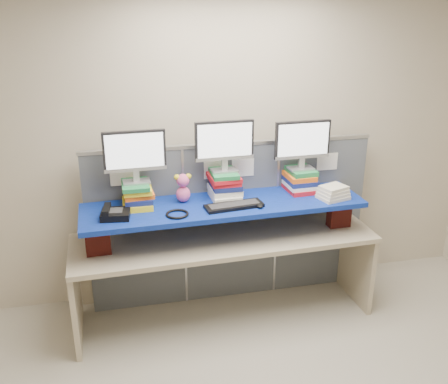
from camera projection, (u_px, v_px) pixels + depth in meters
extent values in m
cube|color=beige|center=(306.00, 249.00, 2.75)|extent=(5.00, 4.00, 2.80)
cube|color=#4B5058|center=(136.00, 233.00, 4.43)|extent=(0.85, 0.05, 1.50)
cube|color=#4B5058|center=(231.00, 224.00, 4.61)|extent=(0.85, 0.05, 1.50)
cube|color=#4B5058|center=(318.00, 216.00, 4.79)|extent=(0.85, 0.05, 1.50)
cube|color=#B4B7BB|center=(231.00, 144.00, 4.33)|extent=(2.60, 0.06, 0.03)
cube|color=white|center=(122.00, 176.00, 4.19)|extent=(0.20, 0.00, 0.16)
cube|color=white|center=(215.00, 170.00, 4.35)|extent=(0.20, 0.00, 0.16)
cube|color=white|center=(243.00, 168.00, 4.40)|extent=(0.20, 0.00, 0.16)
cube|color=white|center=(327.00, 162.00, 4.57)|extent=(0.20, 0.00, 0.16)
cube|color=tan|center=(224.00, 238.00, 4.29)|extent=(2.61, 0.83, 0.04)
cube|color=tan|center=(76.00, 298.00, 4.14)|extent=(0.06, 0.70, 0.74)
cube|color=tan|center=(354.00, 261.00, 4.73)|extent=(0.06, 0.70, 0.74)
cube|color=maroon|center=(98.00, 238.00, 3.95)|extent=(0.20, 0.11, 0.27)
cube|color=maroon|center=(339.00, 212.00, 4.43)|extent=(0.20, 0.11, 0.27)
cube|color=navy|center=(224.00, 205.00, 4.18)|extent=(2.37, 0.66, 0.04)
cube|color=yellow|center=(137.00, 204.00, 4.10)|extent=(0.24, 0.28, 0.05)
cube|color=navy|center=(138.00, 198.00, 4.09)|extent=(0.23, 0.28, 0.04)
cube|color=orange|center=(138.00, 193.00, 4.09)|extent=(0.25, 0.28, 0.04)
cube|color=yellow|center=(137.00, 188.00, 4.07)|extent=(0.23, 0.30, 0.04)
cube|color=#1F773E|center=(135.00, 185.00, 4.04)|extent=(0.22, 0.29, 0.03)
cube|color=white|center=(225.00, 196.00, 4.27)|extent=(0.25, 0.29, 0.05)
cube|color=white|center=(225.00, 190.00, 4.27)|extent=(0.26, 0.30, 0.05)
cube|color=navy|center=(225.00, 185.00, 4.24)|extent=(0.24, 0.27, 0.04)
cube|color=red|center=(224.00, 180.00, 4.24)|extent=(0.24, 0.30, 0.03)
cube|color=red|center=(224.00, 177.00, 4.21)|extent=(0.26, 0.30, 0.04)
cube|color=#1F773E|center=(224.00, 173.00, 4.20)|extent=(0.22, 0.30, 0.03)
cube|color=red|center=(300.00, 189.00, 4.44)|extent=(0.25, 0.30, 0.04)
cube|color=white|center=(300.00, 185.00, 4.42)|extent=(0.25, 0.28, 0.03)
cube|color=navy|center=(300.00, 180.00, 4.42)|extent=(0.26, 0.31, 0.04)
cube|color=orange|center=(299.00, 176.00, 4.40)|extent=(0.24, 0.28, 0.04)
cube|color=#1F773E|center=(301.00, 171.00, 4.40)|extent=(0.23, 0.27, 0.04)
cube|color=#A8A8AD|center=(137.00, 182.00, 4.04)|extent=(0.22, 0.15, 0.01)
cube|color=#A8A8AD|center=(136.00, 176.00, 4.02)|extent=(0.05, 0.04, 0.09)
cube|color=black|center=(134.00, 151.00, 3.95)|extent=(0.50, 0.05, 0.33)
cube|color=white|center=(135.00, 152.00, 3.93)|extent=(0.46, 0.02, 0.29)
cube|color=#A8A8AD|center=(224.00, 170.00, 4.20)|extent=(0.22, 0.15, 0.01)
cube|color=#A8A8AD|center=(224.00, 164.00, 4.18)|extent=(0.05, 0.04, 0.09)
cube|color=black|center=(224.00, 140.00, 4.11)|extent=(0.50, 0.05, 0.33)
cube|color=white|center=(225.00, 141.00, 4.09)|extent=(0.46, 0.02, 0.29)
cube|color=#A8A8AD|center=(301.00, 168.00, 4.38)|extent=(0.22, 0.15, 0.01)
cube|color=#A8A8AD|center=(301.00, 163.00, 4.36)|extent=(0.05, 0.04, 0.09)
cube|color=black|center=(303.00, 140.00, 4.28)|extent=(0.50, 0.05, 0.33)
cube|color=white|center=(303.00, 140.00, 4.26)|extent=(0.46, 0.02, 0.29)
cube|color=black|center=(234.00, 206.00, 4.08)|extent=(0.50, 0.21, 0.03)
cube|color=#2B2A2D|center=(234.00, 204.00, 4.08)|extent=(0.43, 0.15, 0.00)
ellipsoid|color=black|center=(259.00, 205.00, 4.09)|extent=(0.09, 0.11, 0.03)
cube|color=black|center=(116.00, 214.00, 3.89)|extent=(0.24, 0.22, 0.06)
cube|color=#2B2A2D|center=(115.00, 211.00, 3.88)|extent=(0.12, 0.12, 0.01)
cube|color=black|center=(107.00, 209.00, 3.86)|extent=(0.07, 0.20, 0.04)
torus|color=black|center=(177.00, 214.00, 3.94)|extent=(0.19, 0.19, 0.02)
ellipsoid|color=#DF5594|center=(183.00, 194.00, 4.18)|extent=(0.12, 0.11, 0.14)
sphere|color=#DF5594|center=(183.00, 180.00, 4.13)|extent=(0.11, 0.11, 0.11)
sphere|color=yellow|center=(177.00, 177.00, 4.11)|extent=(0.05, 0.05, 0.05)
sphere|color=yellow|center=(189.00, 176.00, 4.13)|extent=(0.05, 0.05, 0.05)
cube|color=beige|center=(333.00, 197.00, 4.26)|extent=(0.28, 0.25, 0.03)
cube|color=beige|center=(333.00, 194.00, 4.25)|extent=(0.27, 0.24, 0.03)
cube|color=beige|center=(333.00, 191.00, 4.24)|extent=(0.26, 0.23, 0.03)
cube|color=beige|center=(334.00, 188.00, 4.23)|extent=(0.25, 0.22, 0.03)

